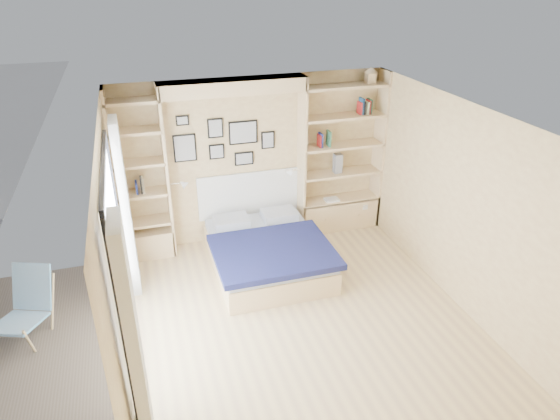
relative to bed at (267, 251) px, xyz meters
name	(u,v)px	position (x,y,z in m)	size (l,w,h in m)	color
ground	(301,319)	(0.09, -1.24, -0.26)	(4.50, 4.50, 0.00)	#DEC084
room_shell	(240,193)	(-0.30, 0.28, 0.82)	(4.50, 4.50, 4.50)	#D8BF82
bed	(267,251)	(0.00, 0.00, 0.00)	(1.58, 1.97, 1.07)	#DBBA86
photo_gallery	(223,141)	(-0.36, 0.98, 1.34)	(1.48, 0.02, 0.82)	black
reading_lamps	(238,178)	(-0.21, 0.76, 0.84)	(1.92, 0.12, 0.15)	silver
shelf_decor	(328,128)	(1.19, 0.83, 1.44)	(3.57, 0.23, 2.03)	#A51E1E
deck_chair	(25,306)	(-3.02, -0.54, 0.12)	(0.73, 0.91, 0.80)	tan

